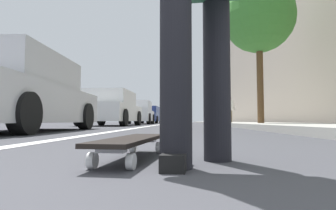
{
  "coord_description": "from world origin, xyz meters",
  "views": [
    {
      "loc": [
        -0.45,
        -0.2,
        0.2
      ],
      "look_at": [
        9.27,
        0.37,
        0.77
      ],
      "focal_mm": 29.37,
      "sensor_mm": 36.0,
      "label": 1
    }
  ],
  "objects": [
    {
      "name": "ground_plane",
      "position": [
        10.0,
        0.0,
        0.0
      ],
      "size": [
        80.0,
        80.0,
        0.0
      ],
      "primitive_type": "plane",
      "color": "#38383D"
    },
    {
      "name": "traffic_light",
      "position": [
        21.65,
        1.57,
        3.06
      ],
      "size": [
        0.33,
        0.28,
        4.44
      ],
      "color": "#2D2D2D",
      "rests_on": "ground"
    },
    {
      "name": "parked_car_near",
      "position": [
        4.62,
        2.95,
        0.7
      ],
      "size": [
        4.31,
        1.97,
        1.47
      ],
      "color": "#B7B7BC",
      "rests_on": "ground"
    },
    {
      "name": "building_facade",
      "position": [
        22.0,
        -6.06,
        5.67
      ],
      "size": [
        40.0,
        1.2,
        11.34
      ],
      "primitive_type": "cube",
      "color": "gray",
      "rests_on": "ground"
    },
    {
      "name": "pedestrian_distant",
      "position": [
        15.39,
        -2.79,
        0.92
      ],
      "size": [
        0.45,
        0.71,
        1.62
      ],
      "color": "brown",
      "rests_on": "ground"
    },
    {
      "name": "street_tree_mid",
      "position": [
        9.72,
        -2.99,
        4.03
      ],
      "size": [
        2.61,
        2.61,
        5.36
      ],
      "color": "brown",
      "rests_on": "ground"
    },
    {
      "name": "skateboard",
      "position": [
        0.99,
        0.08,
        0.09
      ],
      "size": [
        0.86,
        0.28,
        0.11
      ],
      "color": "white",
      "rests_on": "ground"
    },
    {
      "name": "parked_car_far",
      "position": [
        17.39,
        2.81,
        0.73
      ],
      "size": [
        4.36,
        1.97,
        1.5
      ],
      "color": "silver",
      "rests_on": "ground"
    },
    {
      "name": "parked_car_end",
      "position": [
        23.68,
        2.9,
        0.72
      ],
      "size": [
        4.55,
        2.08,
        1.49
      ],
      "color": "navy",
      "rests_on": "ground"
    },
    {
      "name": "parked_car_mid",
      "position": [
        11.33,
        2.97,
        0.73
      ],
      "size": [
        4.28,
        2.14,
        1.5
      ],
      "color": "silver",
      "rests_on": "ground"
    },
    {
      "name": "lane_stripe_white",
      "position": [
        20.0,
        1.17,
        0.0
      ],
      "size": [
        52.0,
        0.16,
        0.01
      ],
      "primitive_type": "cube",
      "color": "silver",
      "rests_on": "ground"
    },
    {
      "name": "sidewalk_curb",
      "position": [
        18.0,
        -3.39,
        0.06
      ],
      "size": [
        52.0,
        3.2,
        0.13
      ],
      "primitive_type": "cube",
      "color": "#9E9B93",
      "rests_on": "ground"
    }
  ]
}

